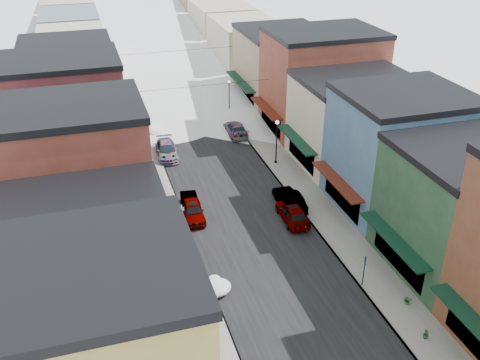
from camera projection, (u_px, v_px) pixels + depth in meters
road at (168, 85)px, 77.42m from camera, size 10.00×160.00×0.01m
sidewalk_left at (122, 89)px, 75.70m from camera, size 3.20×160.00×0.15m
sidewalk_right at (212, 80)px, 79.08m from camera, size 3.20×160.00×0.15m
curb_left at (133, 88)px, 76.10m from camera, size 0.10×160.00×0.15m
curb_right at (202, 81)px, 78.68m from camera, size 0.10×160.00×0.15m
bldg_l_cream at (85, 272)px, 31.82m from camera, size 11.30×8.20×9.50m
bldg_l_brick_near at (70, 188)px, 37.71m from camera, size 12.30×8.20×12.50m
bldg_l_grayblue at (77, 159)px, 45.82m from camera, size 11.30×9.20×9.00m
bldg_l_brick_far at (62, 113)px, 52.66m from camera, size 13.30×9.20×11.00m
bldg_l_tan at (70, 86)px, 61.57m from camera, size 11.30×11.20×10.00m
bldg_r_green at (466, 209)px, 38.16m from camera, size 11.30×9.20×9.50m
bldg_r_blue at (399, 151)px, 45.49m from camera, size 11.30×9.20×10.50m
bldg_r_cream at (353, 120)px, 53.55m from camera, size 12.30×9.20×9.00m
bldg_r_brick_far at (321, 81)px, 60.65m from camera, size 13.30×9.20×11.50m
bldg_r_tan at (281, 66)px, 69.29m from camera, size 11.30×11.20×9.50m
distant_blocks at (144, 24)px, 94.88m from camera, size 34.00×55.00×8.00m
overhead_cables at (183, 67)px, 63.96m from camera, size 16.40×15.04×0.04m
car_silver_sedan at (193, 210)px, 45.58m from camera, size 2.05×4.52×1.50m
car_dark_hatch at (190, 204)px, 46.64m from camera, size 1.87×4.17×1.33m
car_silver_wagon at (167, 150)px, 56.19m from camera, size 2.41×5.25×1.49m
car_green_sedan at (290, 199)px, 47.18m from camera, size 1.68×4.68×1.53m
car_gray_suv at (292, 213)px, 45.18m from camera, size 2.01×4.69×1.58m
car_black_sedan at (236, 129)px, 61.28m from camera, size 2.23×5.09×1.46m
car_lane_silver at (174, 99)px, 70.22m from camera, size 2.17×4.24×1.38m
car_lane_white at (165, 69)px, 82.03m from camera, size 3.04×5.53×1.47m
parking_sign at (364, 269)px, 37.16m from camera, size 0.12×0.33×2.49m
trash_can at (296, 196)px, 48.05m from camera, size 0.51×0.51×0.86m
streetlamp_near at (277, 136)px, 53.61m from camera, size 0.38×0.38×4.62m
streetlamp_far at (229, 93)px, 65.39m from camera, size 0.37×0.37×4.45m
planter_near at (407, 300)px, 35.99m from camera, size 0.67×0.63×0.60m
planter_far at (426, 334)px, 33.22m from camera, size 0.48×0.48×0.62m
snow_pile_near at (215, 287)px, 37.23m from camera, size 2.20×2.56×0.93m
snow_pile_mid at (185, 211)px, 46.03m from camera, size 2.25×2.59×0.95m
snow_pile_far at (152, 130)px, 61.45m from camera, size 2.48×2.73×1.05m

